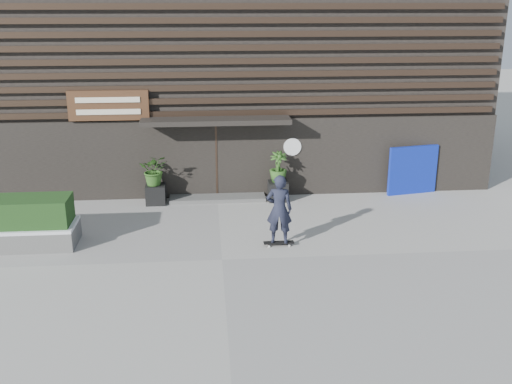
{
  "coord_description": "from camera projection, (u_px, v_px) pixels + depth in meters",
  "views": [
    {
      "loc": [
        -0.31,
        -13.27,
        6.0
      ],
      "look_at": [
        0.99,
        1.88,
        1.1
      ],
      "focal_mm": 41.78,
      "sensor_mm": 36.0,
      "label": 1
    }
  ],
  "objects": [
    {
      "name": "bamboo_left",
      "position": [
        155.0,
        170.0,
        18.13
      ],
      "size": [
        0.86,
        0.75,
        0.96
      ],
      "primitive_type": "imported",
      "color": "#2D591E",
      "rests_on": "planter_pot_left"
    },
    {
      "name": "hedge",
      "position": [
        4.0,
        212.0,
        14.97
      ],
      "size": [
        3.3,
        1.0,
        0.7
      ],
      "primitive_type": "cube",
      "color": "#173714",
      "rests_on": "snow_layer"
    },
    {
      "name": "raised_bed",
      "position": [
        7.0,
        237.0,
        15.18
      ],
      "size": [
        3.5,
        1.2,
        0.5
      ],
      "primitive_type": "cube",
      "color": "#52514F",
      "rests_on": "ground"
    },
    {
      "name": "blue_tarp",
      "position": [
        413.0,
        170.0,
        19.17
      ],
      "size": [
        1.67,
        0.44,
        1.58
      ],
      "primitive_type": "cube",
      "rotation": [
        0.0,
        0.0,
        0.19
      ],
      "color": "#0B1E9B",
      "rests_on": "ground"
    },
    {
      "name": "snow_layer",
      "position": [
        6.0,
        226.0,
        15.09
      ],
      "size": [
        3.5,
        1.2,
        0.08
      ],
      "primitive_type": "cube",
      "color": "white",
      "rests_on": "raised_bed"
    },
    {
      "name": "building",
      "position": [
        212.0,
        56.0,
        22.67
      ],
      "size": [
        18.0,
        11.0,
        8.0
      ],
      "color": "black",
      "rests_on": "ground"
    },
    {
      "name": "ground",
      "position": [
        222.0,
        260.0,
        14.45
      ],
      "size": [
        80.0,
        80.0,
        0.0
      ],
      "primitive_type": "plane",
      "color": "#A19F99",
      "rests_on": "ground"
    },
    {
      "name": "planter_pot_left",
      "position": [
        156.0,
        194.0,
        18.37
      ],
      "size": [
        0.6,
        0.6,
        0.6
      ],
      "primitive_type": "cube",
      "color": "black",
      "rests_on": "ground"
    },
    {
      "name": "skateboarder",
      "position": [
        279.0,
        209.0,
        14.98
      ],
      "size": [
        0.78,
        0.53,
        1.89
      ],
      "color": "black",
      "rests_on": "ground"
    },
    {
      "name": "bamboo_right",
      "position": [
        278.0,
        167.0,
        18.44
      ],
      "size": [
        0.54,
        0.54,
        0.96
      ],
      "primitive_type": "imported",
      "color": "#2D591E",
      "rests_on": "planter_pot_right"
    },
    {
      "name": "planter_pot_right",
      "position": [
        278.0,
        191.0,
        18.68
      ],
      "size": [
        0.6,
        0.6,
        0.6
      ],
      "primitive_type": "cube",
      "color": "black",
      "rests_on": "ground"
    },
    {
      "name": "entrance_step",
      "position": [
        217.0,
        198.0,
        18.79
      ],
      "size": [
        3.0,
        0.8,
        0.12
      ],
      "primitive_type": "cube",
      "color": "#4E4E4C",
      "rests_on": "ground"
    }
  ]
}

